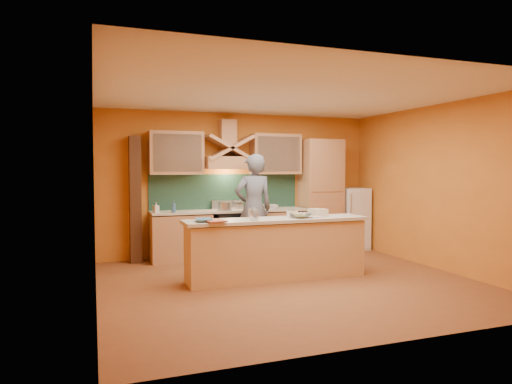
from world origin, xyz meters
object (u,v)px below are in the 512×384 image
object	(u,v)px
mixing_bowl	(301,216)
fridge	(352,219)
person	(254,208)
stove	(230,234)
kitchen_scale	(292,214)

from	to	relation	value
mixing_bowl	fridge	bearing A→B (deg)	42.90
fridge	person	size ratio (longest dim) A/B	0.66
fridge	person	world-z (taller)	person
fridge	mixing_bowl	distance (m)	2.94
stove	mixing_bowl	xyz separation A→B (m)	(0.56, -1.99, 0.53)
stove	person	xyz separation A→B (m)	(0.29, -0.57, 0.54)
kitchen_scale	stove	bearing A→B (deg)	104.11
stove	mixing_bowl	size ratio (longest dim) A/B	2.93
fridge	person	bearing A→B (deg)	-166.81
person	mixing_bowl	xyz separation A→B (m)	(0.28, -1.42, -0.01)
fridge	mixing_bowl	bearing A→B (deg)	-137.10
person	kitchen_scale	world-z (taller)	person
stove	person	distance (m)	0.83
mixing_bowl	kitchen_scale	bearing A→B (deg)	119.70
fridge	mixing_bowl	xyz separation A→B (m)	(-2.14, -1.99, 0.33)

